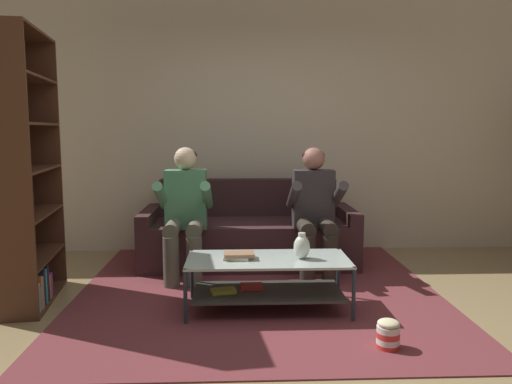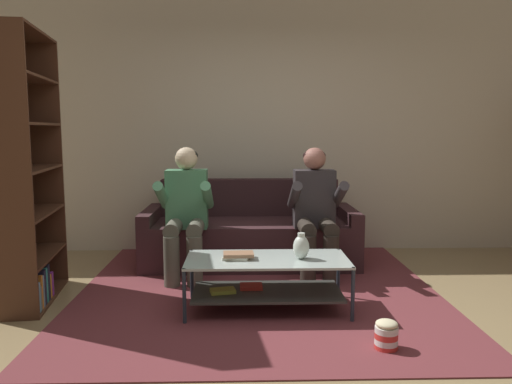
# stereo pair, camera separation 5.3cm
# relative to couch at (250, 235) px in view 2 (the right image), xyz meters

# --- Properties ---
(ground) EXTENTS (16.80, 16.80, 0.00)m
(ground) POSITION_rel_couch_xyz_m (0.19, -1.82, -0.29)
(ground) COLOR #9A8157
(back_partition) EXTENTS (8.40, 0.12, 2.90)m
(back_partition) POSITION_rel_couch_xyz_m (0.19, 0.64, 1.16)
(back_partition) COLOR beige
(back_partition) RESTS_ON ground
(couch) EXTENTS (2.15, 0.87, 0.84)m
(couch) POSITION_rel_couch_xyz_m (0.00, 0.00, 0.00)
(couch) COLOR #3B2225
(couch) RESTS_ON ground
(person_seated_left) EXTENTS (0.50, 0.58, 1.21)m
(person_seated_left) POSITION_rel_couch_xyz_m (-0.60, -0.51, 0.38)
(person_seated_left) COLOR #5A594A
(person_seated_left) RESTS_ON ground
(person_seated_right) EXTENTS (0.50, 0.58, 1.21)m
(person_seated_right) POSITION_rel_couch_xyz_m (0.60, -0.51, 0.37)
(person_seated_right) COLOR #302821
(person_seated_right) RESTS_ON ground
(coffee_table) EXTENTS (1.23, 0.56, 0.41)m
(coffee_table) POSITION_rel_couch_xyz_m (0.10, -1.37, -0.02)
(coffee_table) COLOR #B6C6BF
(coffee_table) RESTS_ON ground
(area_rug) EXTENTS (3.01, 3.32, 0.01)m
(area_rug) POSITION_rel_couch_xyz_m (0.05, -0.81, -0.28)
(area_rug) COLOR brown
(area_rug) RESTS_ON ground
(vase) EXTENTS (0.12, 0.12, 0.20)m
(vase) POSITION_rel_couch_xyz_m (0.36, -1.39, 0.21)
(vase) COLOR silver
(vase) RESTS_ON coffee_table
(book_stack) EXTENTS (0.24, 0.19, 0.05)m
(book_stack) POSITION_rel_couch_xyz_m (-0.12, -1.38, 0.14)
(book_stack) COLOR silver
(book_stack) RESTS_ON coffee_table
(bookshelf) EXTENTS (0.41, 0.99, 2.13)m
(bookshelf) POSITION_rel_couch_xyz_m (-1.80, -1.12, 0.60)
(bookshelf) COLOR #4A2B1B
(bookshelf) RESTS_ON ground
(popcorn_tub) EXTENTS (0.15, 0.15, 0.19)m
(popcorn_tub) POSITION_rel_couch_xyz_m (0.82, -2.09, -0.19)
(popcorn_tub) COLOR red
(popcorn_tub) RESTS_ON ground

